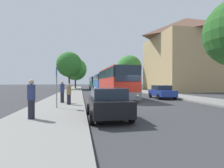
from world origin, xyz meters
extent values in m
plane|color=#38383A|center=(0.00, 0.00, 0.00)|extent=(300.00, 300.00, 0.00)
cube|color=gray|center=(-7.00, 0.00, 0.07)|extent=(4.00, 120.00, 0.15)
cube|color=gray|center=(7.00, 0.00, 0.07)|extent=(4.00, 120.00, 0.15)
cube|color=tan|center=(17.85, 20.62, 5.91)|extent=(14.74, 14.50, 11.83)
pyramid|color=brown|center=(17.85, 20.62, 14.00)|extent=(14.74, 14.50, 4.35)
cube|color=gray|center=(-1.28, 5.30, 0.62)|extent=(2.76, 10.33, 0.70)
cube|color=red|center=(-1.28, 5.30, 1.67)|extent=(2.76, 10.33, 1.38)
cube|color=#232D3D|center=(-1.28, 5.30, 2.83)|extent=(2.78, 10.13, 0.95)
cube|color=red|center=(-1.28, 5.30, 3.37)|extent=(2.70, 10.13, 0.12)
cube|color=#232D3D|center=(-1.19, 0.13, 2.68)|extent=(2.31, 0.10, 1.45)
sphere|color=#F4EAC1|center=(-2.09, 0.09, 0.66)|extent=(0.24, 0.24, 0.24)
sphere|color=#F4EAC1|center=(-0.29, 0.12, 0.66)|extent=(0.24, 0.24, 0.24)
cylinder|color=black|center=(-2.51, 2.19, 0.50)|extent=(0.32, 1.01, 1.00)
cylinder|color=black|center=(0.06, 2.24, 0.50)|extent=(0.32, 1.01, 1.00)
cylinder|color=black|center=(-2.62, 8.36, 0.50)|extent=(0.32, 1.01, 1.00)
cylinder|color=black|center=(-0.06, 8.41, 0.50)|extent=(0.32, 1.01, 1.00)
cube|color=silver|center=(-1.32, 18.31, 0.62)|extent=(2.44, 11.19, 0.70)
cube|color=#285BA8|center=(-1.32, 18.31, 1.60)|extent=(2.44, 11.19, 1.25)
cube|color=#232D3D|center=(-1.32, 18.31, 2.70)|extent=(2.47, 10.97, 0.95)
cube|color=#285BA8|center=(-1.32, 18.31, 3.24)|extent=(2.40, 10.97, 0.12)
cube|color=#232D3D|center=(-1.31, 12.69, 2.55)|extent=(2.18, 0.06, 1.45)
sphere|color=#F4EAC1|center=(-2.16, 12.66, 0.66)|extent=(0.24, 0.24, 0.24)
sphere|color=#F4EAC1|center=(-0.46, 12.67, 0.66)|extent=(0.24, 0.24, 0.24)
cylinder|color=black|center=(-2.53, 14.95, 0.50)|extent=(0.30, 1.00, 1.00)
cylinder|color=black|center=(-0.10, 14.96, 0.50)|extent=(0.30, 1.00, 1.00)
cylinder|color=black|center=(-2.54, 21.66, 0.50)|extent=(0.30, 1.00, 1.00)
cylinder|color=black|center=(-0.11, 21.67, 0.50)|extent=(0.30, 1.00, 1.00)
cube|color=silver|center=(-1.37, 32.84, 0.62)|extent=(2.60, 11.90, 0.70)
cube|color=#23844C|center=(-1.37, 32.84, 1.60)|extent=(2.60, 11.90, 1.24)
cube|color=#232D3D|center=(-1.37, 32.84, 2.69)|extent=(2.63, 11.67, 0.95)
cube|color=#23844C|center=(-1.37, 32.84, 3.23)|extent=(2.55, 11.67, 0.12)
cube|color=#232D3D|center=(-1.35, 26.86, 2.54)|extent=(2.30, 0.07, 1.45)
sphere|color=#F4EAC1|center=(-2.25, 26.84, 0.66)|extent=(0.24, 0.24, 0.24)
sphere|color=#F4EAC1|center=(-0.46, 26.84, 0.66)|extent=(0.24, 0.24, 0.24)
cylinder|color=black|center=(-2.64, 29.26, 0.50)|extent=(0.30, 1.00, 1.00)
cylinder|color=black|center=(-0.08, 29.27, 0.50)|extent=(0.30, 1.00, 1.00)
cylinder|color=black|center=(-2.67, 36.40, 0.50)|extent=(0.30, 1.00, 1.00)
cylinder|color=black|center=(-0.11, 36.41, 0.50)|extent=(0.30, 1.00, 1.00)
cube|color=black|center=(-3.93, -5.77, 0.68)|extent=(1.85, 4.09, 0.73)
cube|color=#232D3D|center=(-3.93, -5.93, 1.30)|extent=(1.62, 2.13, 0.52)
cylinder|color=black|center=(-4.85, -4.51, 0.31)|extent=(0.21, 0.62, 0.62)
cylinder|color=black|center=(-3.04, -4.50, 0.31)|extent=(0.21, 0.62, 0.62)
cylinder|color=black|center=(-4.83, -7.04, 0.31)|extent=(0.21, 0.62, 0.62)
cylinder|color=black|center=(-3.01, -7.02, 0.31)|extent=(0.21, 0.62, 0.62)
cube|color=#233D9E|center=(3.94, 4.04, 0.65)|extent=(2.05, 4.05, 0.68)
cube|color=#232D3D|center=(3.95, 4.19, 1.26)|extent=(1.74, 2.14, 0.54)
cylinder|color=black|center=(4.82, 2.77, 0.31)|extent=(0.23, 0.63, 0.62)
cylinder|color=black|center=(2.95, 2.85, 0.31)|extent=(0.23, 0.63, 0.62)
cylinder|color=black|center=(4.93, 5.22, 0.31)|extent=(0.23, 0.63, 0.62)
cylinder|color=black|center=(3.06, 5.31, 0.31)|extent=(0.23, 0.63, 0.62)
cube|color=#B7B7BC|center=(3.63, 21.81, 0.65)|extent=(2.16, 4.36, 0.68)
cube|color=#232D3D|center=(3.62, 21.98, 1.27)|extent=(1.82, 2.30, 0.55)
cylinder|color=black|center=(4.67, 20.54, 0.31)|extent=(0.23, 0.63, 0.62)
cylinder|color=black|center=(2.73, 20.44, 0.31)|extent=(0.23, 0.63, 0.62)
cylinder|color=black|center=(4.53, 23.18, 0.31)|extent=(0.23, 0.63, 0.62)
cylinder|color=black|center=(2.59, 23.08, 0.31)|extent=(0.23, 0.63, 0.62)
cylinder|color=gray|center=(-6.89, -2.52, 1.55)|extent=(0.08, 0.08, 2.79)
cube|color=#1E56A3|center=(-6.89, -2.52, 2.59)|extent=(0.03, 0.45, 0.60)
cylinder|color=#23232D|center=(-6.20, -0.83, 0.54)|extent=(0.30, 0.30, 0.78)
cylinder|color=olive|center=(-6.20, -0.83, 1.25)|extent=(0.36, 0.36, 0.65)
sphere|color=tan|center=(-6.20, -0.83, 1.68)|extent=(0.21, 0.21, 0.21)
cylinder|color=#23232D|center=(-6.83, 0.52, 0.58)|extent=(0.30, 0.30, 0.86)
cylinder|color=navy|center=(-6.83, 0.52, 1.37)|extent=(0.36, 0.36, 0.72)
sphere|color=tan|center=(-6.83, 0.52, 1.85)|extent=(0.23, 0.23, 0.23)
cylinder|color=#23232D|center=(-7.59, -6.01, 0.59)|extent=(0.30, 0.30, 0.88)
cylinder|color=navy|center=(-7.59, -6.01, 1.40)|extent=(0.36, 0.36, 0.73)
sphere|color=tan|center=(-7.59, -6.01, 1.88)|extent=(0.24, 0.24, 0.24)
cylinder|color=#47331E|center=(-8.07, 30.20, 2.08)|extent=(0.40, 0.40, 3.85)
sphere|color=#2D7028|center=(-8.07, 30.20, 6.36)|extent=(6.30, 6.30, 6.30)
cylinder|color=#513D23|center=(-6.71, 35.58, 1.69)|extent=(0.40, 0.40, 3.08)
sphere|color=#428938|center=(-6.71, 35.58, 5.60)|extent=(6.32, 6.32, 6.32)
cylinder|color=#47331E|center=(7.86, 31.33, 1.75)|extent=(0.40, 0.40, 3.21)
sphere|color=#387F33|center=(7.86, 31.33, 5.90)|extent=(6.77, 6.77, 6.77)
camera|label=1|loc=(-5.32, -14.73, 1.86)|focal=28.00mm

